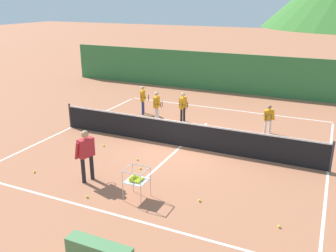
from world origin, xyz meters
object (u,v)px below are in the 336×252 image
Objects in this scene: ball_cart at (136,179)px; tennis_ball_1 at (279,226)px; tennis_ball_2 at (104,146)px; instructor at (86,151)px; tennis_net at (181,134)px; tennis_ball_5 at (137,160)px; student_0 at (143,97)px; tennis_ball_3 at (34,172)px; courtside_bench at (99,252)px; student_1 at (157,104)px; student_3 at (269,117)px; tennis_ball_4 at (199,200)px; student_2 at (183,105)px; tennis_ball_0 at (140,168)px; tennis_ball_6 at (87,197)px.

ball_cart reaches higher than tennis_ball_1.
instructor is at bearing -65.79° from tennis_ball_2.
tennis_net is 2.95m from tennis_ball_2.
tennis_ball_5 is (-5.03, 1.98, 0.00)m from tennis_ball_1.
student_0 is 1.53× the size of ball_cart.
tennis_ball_3 is 5.03m from courtside_bench.
tennis_ball_5 is at bearing -18.08° from tennis_ball_2.
student_1 is at bearing 95.85° from instructor.
student_3 reaches higher than tennis_ball_3.
tennis_ball_4 is at bearing 5.79° from tennis_ball_3.
student_2 is 20.01× the size of tennis_ball_2.
tennis_ball_0 is 1.00× the size of tennis_ball_5.
courtside_bench is at bearing -78.26° from student_2.
tennis_ball_5 is (-2.86, 1.65, 0.00)m from tennis_ball_4.
tennis_ball_6 is (1.70, -3.34, 0.00)m from tennis_ball_2.
student_0 is at bearing 88.57° from tennis_ball_3.
tennis_ball_1 is (3.83, 0.22, -0.56)m from ball_cart.
tennis_ball_2 is at bearing -82.00° from student_0.
instructor is at bearing -175.77° from tennis_ball_4.
tennis_ball_2 is at bearing 123.30° from courtside_bench.
tennis_ball_1 is (1.47, -6.53, -0.70)m from student_3.
student_2 reaches higher than tennis_ball_1.
tennis_ball_2 and tennis_ball_4 have the same top height.
student_3 is at bearing 102.68° from tennis_ball_1.
student_0 is 1.13× the size of student_3.
student_2 reaches higher than tennis_ball_5.
tennis_ball_6 is 2.74m from courtside_bench.
tennis_ball_1 is (6.29, -6.05, -0.79)m from student_1.
student_3 is at bearing 51.93° from tennis_ball_5.
tennis_net is 152.97× the size of tennis_ball_5.
student_3 is 8.19m from tennis_ball_6.
student_2 is at bearing 111.23° from tennis_net.
courtside_bench reaches higher than tennis_ball_0.
instructor reaches higher than tennis_ball_3.
student_0 is at bearing 171.27° from student_2.
ball_cart is 2.57m from tennis_ball_5.
tennis_ball_0 is (-0.45, -2.37, -0.47)m from tennis_net.
tennis_net is 4.05m from instructor.
ball_cart reaches higher than tennis_ball_0.
tennis_ball_1 is (4.61, -1.42, 0.00)m from tennis_ball_0.
instructor is 2.13m from tennis_ball_3.
instructor is at bearing -84.15° from student_1.
instructor is 24.00× the size of tennis_ball_5.
student_2 reaches higher than tennis_ball_3.
tennis_ball_5 is at bearing 158.53° from tennis_ball_1.
ball_cart is 13.22× the size of tennis_ball_3.
courtside_bench is at bearing -139.18° from tennis_ball_1.
tennis_ball_4 is (5.39, 0.55, 0.00)m from tennis_ball_3.
instructor is at bearing -75.71° from student_0.
tennis_ball_3 is 5.42m from tennis_ball_4.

